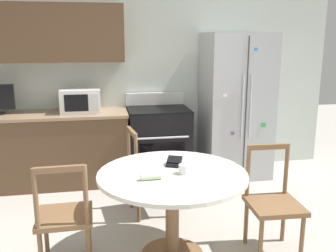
{
  "coord_description": "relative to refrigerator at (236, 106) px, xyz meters",
  "views": [
    {
      "loc": [
        -0.52,
        -2.31,
        1.77
      ],
      "look_at": [
        0.1,
        1.15,
        0.95
      ],
      "focal_mm": 40.0,
      "sensor_mm": 36.0,
      "label": 1
    }
  ],
  "objects": [
    {
      "name": "folded_napkin",
      "position": [
        -1.37,
        -1.92,
        -0.16
      ],
      "size": [
        0.16,
        0.06,
        0.05
      ],
      "color": "beige",
      "rests_on": "dining_table"
    },
    {
      "name": "dining_chair_right",
      "position": [
        -0.34,
        -1.87,
        -0.49
      ],
      "size": [
        0.44,
        0.44,
        0.9
      ],
      "rotation": [
        0.0,
        0.0,
        3.1
      ],
      "color": "brown",
      "rests_on": "ground_plane"
    },
    {
      "name": "candle_glass",
      "position": [
        -1.1,
        -1.84,
        -0.15
      ],
      "size": [
        0.08,
        0.08,
        0.08
      ],
      "color": "silver",
      "rests_on": "dining_table"
    },
    {
      "name": "microwave",
      "position": [
        -1.96,
        0.06,
        0.12
      ],
      "size": [
        0.47,
        0.36,
        0.28
      ],
      "color": "white",
      "rests_on": "kitchen_counter"
    },
    {
      "name": "dining_chair_left",
      "position": [
        -2.03,
        -1.82,
        -0.49
      ],
      "size": [
        0.43,
        0.43,
        0.9
      ],
      "rotation": [
        0.0,
        0.0,
        6.31
      ],
      "color": "brown",
      "rests_on": "ground_plane"
    },
    {
      "name": "dining_chair_far",
      "position": [
        -1.28,
        -0.96,
        -0.49
      ],
      "size": [
        0.47,
        0.47,
        0.9
      ],
      "rotation": [
        0.0,
        0.0,
        4.84
      ],
      "color": "brown",
      "rests_on": "ground_plane"
    },
    {
      "name": "oven_range",
      "position": [
        -1.02,
        0.03,
        -0.45
      ],
      "size": [
        0.76,
        0.68,
        1.08
      ],
      "color": "black",
      "rests_on": "ground_plane"
    },
    {
      "name": "wallet",
      "position": [
        -1.14,
        -1.63,
        -0.16
      ],
      "size": [
        0.16,
        0.16,
        0.07
      ],
      "color": "black",
      "rests_on": "dining_table"
    },
    {
      "name": "dining_table",
      "position": [
        -1.19,
        -1.8,
        -0.33
      ],
      "size": [
        1.19,
        1.19,
        0.74
      ],
      "color": "beige",
      "rests_on": "ground_plane"
    },
    {
      "name": "back_wall",
      "position": [
        -1.5,
        0.36,
        0.51
      ],
      "size": [
        5.2,
        0.44,
        2.6
      ],
      "color": "silver",
      "rests_on": "ground_plane"
    },
    {
      "name": "kitchen_counter",
      "position": [
        -2.41,
        0.05,
        -0.47
      ],
      "size": [
        2.0,
        0.64,
        0.9
      ],
      "color": "brown",
      "rests_on": "ground_plane"
    },
    {
      "name": "refrigerator",
      "position": [
        0.0,
        0.0,
        0.0
      ],
      "size": [
        0.83,
        0.71,
        1.85
      ],
      "color": "#B2B5BA",
      "rests_on": "ground_plane"
    }
  ]
}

